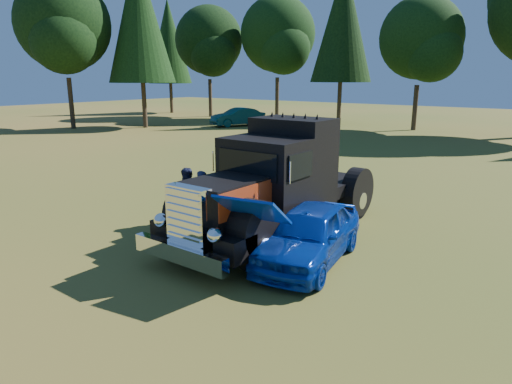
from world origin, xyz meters
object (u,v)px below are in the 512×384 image
object	(u,v)px
spectator_near	(204,199)
diamond_t_truck	(274,188)
distant_teal_car	(238,117)
spectator_far	(189,196)
hotrod_coupe	(309,234)

from	to	relation	value
spectator_near	diamond_t_truck	bearing A→B (deg)	-77.68
distant_teal_car	diamond_t_truck	bearing A→B (deg)	-24.79
diamond_t_truck	spectator_far	world-z (taller)	diamond_t_truck
spectator_near	distant_teal_car	distance (m)	26.41
diamond_t_truck	distant_teal_car	bearing A→B (deg)	131.61
spectator_near	distant_teal_car	world-z (taller)	spectator_near
hotrod_coupe	distant_teal_car	distance (m)	29.10
diamond_t_truck	spectator_far	xyz separation A→B (m)	(-2.47, -0.61, -0.48)
hotrod_coupe	spectator_far	size ratio (longest dim) A/B	2.66
spectator_near	distant_teal_car	xyz separation A→B (m)	(-16.12, 20.91, -0.03)
hotrod_coupe	distant_teal_car	size ratio (longest dim) A/B	0.93
hotrod_coupe	spectator_near	world-z (taller)	hotrod_coupe
distant_teal_car	spectator_near	bearing A→B (deg)	-28.77
spectator_near	spectator_far	world-z (taller)	spectator_far
diamond_t_truck	spectator_near	xyz separation A→B (m)	(-2.01, -0.51, -0.50)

